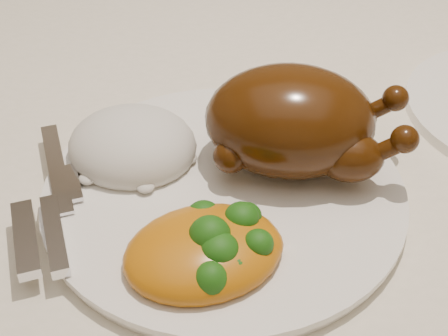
{
  "coord_description": "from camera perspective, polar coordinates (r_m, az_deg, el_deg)",
  "views": [
    {
      "loc": [
        -0.08,
        -0.47,
        1.12
      ],
      "look_at": [
        -0.1,
        -0.08,
        0.8
      ],
      "focal_mm": 50.0,
      "sensor_mm": 36.0,
      "label": 1
    }
  ],
  "objects": [
    {
      "name": "dining_table",
      "position": [
        0.66,
        9.6,
        -4.84
      ],
      "size": [
        1.6,
        0.9,
        0.76
      ],
      "color": "brown",
      "rests_on": "floor"
    },
    {
      "name": "tablecloth",
      "position": [
        0.61,
        10.33,
        0.1
      ],
      "size": [
        1.73,
        1.03,
        0.18
      ],
      "color": "#EFE4CD",
      "rests_on": "dining_table"
    },
    {
      "name": "dinner_plate",
      "position": [
        0.52,
        0.0,
        -2.24
      ],
      "size": [
        0.34,
        0.34,
        0.01
      ],
      "primitive_type": "cylinder",
      "rotation": [
        0.0,
        0.0,
        0.17
      ],
      "color": "white",
      "rests_on": "tablecloth"
    },
    {
      "name": "roast_chicken",
      "position": [
        0.52,
        6.49,
        4.27
      ],
      "size": [
        0.17,
        0.11,
        0.09
      ],
      "rotation": [
        0.0,
        0.0,
        -0.04
      ],
      "color": "#412007",
      "rests_on": "dinner_plate"
    },
    {
      "name": "rice_mound",
      "position": [
        0.54,
        -8.36,
        1.96
      ],
      "size": [
        0.13,
        0.12,
        0.06
      ],
      "rotation": [
        0.0,
        0.0,
        -0.16
      ],
      "color": "white",
      "rests_on": "dinner_plate"
    },
    {
      "name": "mac_and_cheese",
      "position": [
        0.45,
        -1.19,
        -7.4
      ],
      "size": [
        0.14,
        0.13,
        0.05
      ],
      "rotation": [
        0.0,
        0.0,
        0.38
      ],
      "color": "#C8750C",
      "rests_on": "dinner_plate"
    },
    {
      "name": "cutlery",
      "position": [
        0.5,
        -15.71,
        -3.93
      ],
      "size": [
        0.07,
        0.18,
        0.01
      ],
      "rotation": [
        0.0,
        0.0,
        0.37
      ],
      "color": "silver",
      "rests_on": "dinner_plate"
    }
  ]
}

